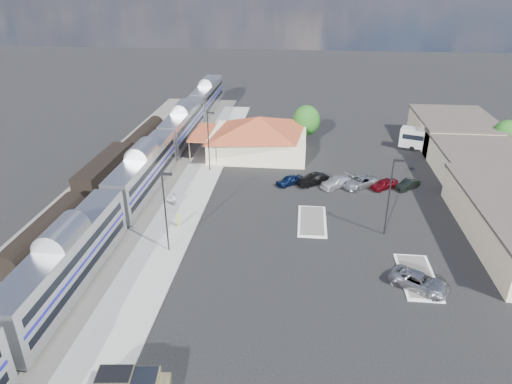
# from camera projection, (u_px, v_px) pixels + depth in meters

# --- Properties ---
(ground) EXTENTS (280.00, 280.00, 0.00)m
(ground) POSITION_uv_depth(u_px,v_px,m) (277.00, 228.00, 52.26)
(ground) COLOR black
(ground) RESTS_ON ground
(railbed) EXTENTS (16.00, 100.00, 0.12)m
(railbed) POSITION_uv_depth(u_px,v_px,m) (125.00, 190.00, 61.39)
(railbed) COLOR #4C4944
(railbed) RESTS_ON ground
(platform) EXTENTS (5.50, 92.00, 0.18)m
(platform) POSITION_uv_depth(u_px,v_px,m) (187.00, 200.00, 58.74)
(platform) COLOR gray
(platform) RESTS_ON ground
(passenger_train) EXTENTS (3.00, 104.00, 5.55)m
(passenger_train) POSITION_uv_depth(u_px,v_px,m) (144.00, 173.00, 59.69)
(passenger_train) COLOR silver
(passenger_train) RESTS_ON ground
(freight_cars) EXTENTS (2.80, 46.00, 4.00)m
(freight_cars) POSITION_uv_depth(u_px,v_px,m) (105.00, 173.00, 61.94)
(freight_cars) COLOR black
(freight_cars) RESTS_ON ground
(station_depot) EXTENTS (18.35, 12.24, 6.20)m
(station_depot) POSITION_uv_depth(u_px,v_px,m) (258.00, 135.00, 72.91)
(station_depot) COLOR beige
(station_depot) RESTS_ON ground
(buildings_east) EXTENTS (14.40, 51.40, 4.80)m
(buildings_east) POSITION_uv_depth(u_px,v_px,m) (491.00, 172.00, 61.49)
(buildings_east) COLOR #C6B28C
(buildings_east) RESTS_ON ground
(traffic_island_south) EXTENTS (3.30, 7.50, 0.21)m
(traffic_island_south) POSITION_uv_depth(u_px,v_px,m) (312.00, 221.00, 53.64)
(traffic_island_south) COLOR silver
(traffic_island_south) RESTS_ON ground
(traffic_island_north) EXTENTS (3.30, 7.50, 0.21)m
(traffic_island_north) POSITION_uv_depth(u_px,v_px,m) (418.00, 276.00, 43.71)
(traffic_island_north) COLOR silver
(traffic_island_north) RESTS_ON ground
(lamp_plat_s) EXTENTS (1.08, 0.25, 9.00)m
(lamp_plat_s) POSITION_uv_depth(u_px,v_px,m) (166.00, 206.00, 45.60)
(lamp_plat_s) COLOR black
(lamp_plat_s) RESTS_ON ground
(lamp_plat_n) EXTENTS (1.08, 0.25, 9.00)m
(lamp_plat_n) POSITION_uv_depth(u_px,v_px,m) (209.00, 137.00, 65.37)
(lamp_plat_n) COLOR black
(lamp_plat_n) RESTS_ON ground
(lamp_lot) EXTENTS (1.08, 0.25, 9.00)m
(lamp_lot) POSITION_uv_depth(u_px,v_px,m) (391.00, 191.00, 48.83)
(lamp_lot) COLOR black
(lamp_lot) RESTS_ON ground
(tree_east_c) EXTENTS (4.41, 4.41, 6.21)m
(tree_east_c) POSITION_uv_depth(u_px,v_px,m) (506.00, 135.00, 70.82)
(tree_east_c) COLOR #382314
(tree_east_c) RESTS_ON ground
(tree_depot) EXTENTS (4.71, 4.71, 6.63)m
(tree_depot) POSITION_uv_depth(u_px,v_px,m) (306.00, 121.00, 77.21)
(tree_depot) COLOR #382314
(tree_depot) RESTS_ON ground
(pickup_truck) EXTENTS (5.28, 2.41, 1.76)m
(pickup_truck) POSITION_uv_depth(u_px,v_px,m) (132.00, 384.00, 31.28)
(pickup_truck) COLOR tan
(pickup_truck) RESTS_ON ground
(suv) EXTENTS (5.90, 5.13, 1.51)m
(suv) POSITION_uv_depth(u_px,v_px,m) (419.00, 281.00, 41.92)
(suv) COLOR #9A9CA2
(suv) RESTS_ON ground
(coach_bus) EXTENTS (11.11, 5.90, 3.51)m
(coach_bus) POSITION_uv_depth(u_px,v_px,m) (435.00, 140.00, 74.17)
(coach_bus) COLOR silver
(coach_bus) RESTS_ON ground
(person_a) EXTENTS (0.53, 0.68, 1.64)m
(person_a) POSITION_uv_depth(u_px,v_px,m) (178.00, 220.00, 51.96)
(person_a) COLOR gold
(person_a) RESTS_ON platform
(person_b) EXTENTS (0.77, 0.95, 1.87)m
(person_b) POSITION_uv_depth(u_px,v_px,m) (173.00, 199.00, 56.75)
(person_b) COLOR silver
(person_b) RESTS_ON platform
(parked_car_a) EXTENTS (4.18, 3.73, 1.37)m
(parked_car_a) POSITION_uv_depth(u_px,v_px,m) (290.00, 180.00, 62.92)
(parked_car_a) COLOR #0D1C41
(parked_car_a) RESTS_ON ground
(parked_car_b) EXTENTS (4.70, 3.93, 1.52)m
(parked_car_b) POSITION_uv_depth(u_px,v_px,m) (313.00, 180.00, 62.86)
(parked_car_b) COLOR black
(parked_car_b) RESTS_ON ground
(parked_car_c) EXTENTS (5.09, 4.66, 1.43)m
(parked_car_c) POSITION_uv_depth(u_px,v_px,m) (336.00, 182.00, 62.31)
(parked_car_c) COLOR silver
(parked_car_c) RESTS_ON ground
(parked_car_d) EXTENTS (5.66, 5.13, 1.46)m
(parked_car_d) POSITION_uv_depth(u_px,v_px,m) (360.00, 182.00, 62.27)
(parked_car_d) COLOR #9A9EA3
(parked_car_d) RESTS_ON ground
(parked_car_e) EXTENTS (4.24, 3.69, 1.38)m
(parked_car_e) POSITION_uv_depth(u_px,v_px,m) (384.00, 184.00, 61.72)
(parked_car_e) COLOR maroon
(parked_car_e) RESTS_ON ground
(parked_car_f) EXTENTS (3.82, 3.65, 1.29)m
(parked_car_f) POSITION_uv_depth(u_px,v_px,m) (408.00, 184.00, 61.71)
(parked_car_f) COLOR black
(parked_car_f) RESTS_ON ground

